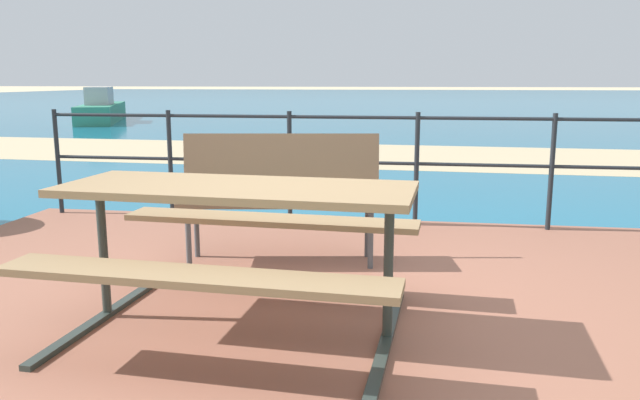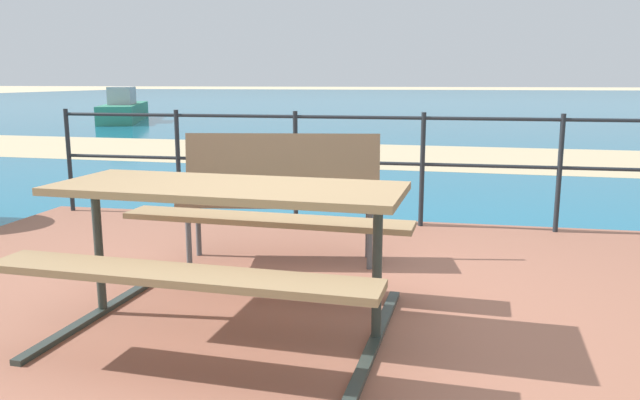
{
  "view_description": "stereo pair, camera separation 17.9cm",
  "coord_description": "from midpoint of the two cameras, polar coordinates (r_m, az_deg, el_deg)",
  "views": [
    {
      "loc": [
        0.59,
        -3.26,
        1.38
      ],
      "look_at": [
        -0.1,
        1.14,
        0.52
      ],
      "focal_mm": 34.95,
      "sensor_mm": 36.0,
      "label": 1
    },
    {
      "loc": [
        0.76,
        -3.23,
        1.38
      ],
      "look_at": [
        -0.1,
        1.14,
        0.52
      ],
      "focal_mm": 34.95,
      "sensor_mm": 36.0,
      "label": 2
    }
  ],
  "objects": [
    {
      "name": "beach_strip",
      "position": [
        11.57,
        5.47,
        4.07
      ],
      "size": [
        54.12,
        6.2,
        0.01
      ],
      "primitive_type": "cube",
      "rotation": [
        0.0,
        0.0,
        -0.04
      ],
      "color": "tan",
      "rests_on": "ground"
    },
    {
      "name": "railing_fence",
      "position": [
        5.75,
        2.07,
        4.22
      ],
      "size": [
        5.94,
        0.04,
        1.04
      ],
      "color": "#1E2328",
      "rests_on": "patio_paving"
    },
    {
      "name": "picnic_table",
      "position": [
        3.3,
        -9.1,
        -1.8
      ],
      "size": [
        1.91,
        1.52,
        0.79
      ],
      "rotation": [
        0.0,
        0.0,
        -0.06
      ],
      "color": "#8C704C",
      "rests_on": "patio_paving"
    },
    {
      "name": "patio_paving",
      "position": [
        3.58,
        -2.72,
        -11.25
      ],
      "size": [
        6.4,
        5.2,
        0.06
      ],
      "primitive_type": "cube",
      "color": "#935B47",
      "rests_on": "ground"
    },
    {
      "name": "sea_water",
      "position": [
        43.27,
        8.06,
        9.03
      ],
      "size": [
        90.0,
        90.0,
        0.01
      ],
      "primitive_type": "cube",
      "color": "#196B8E",
      "rests_on": "ground"
    },
    {
      "name": "ground_plane",
      "position": [
        3.59,
        -2.71,
        -11.7
      ],
      "size": [
        240.0,
        240.0,
        0.0
      ],
      "primitive_type": "plane",
      "color": "beige"
    },
    {
      "name": "park_bench",
      "position": [
        4.58,
        -4.71,
        1.32
      ],
      "size": [
        1.5,
        0.64,
        0.93
      ],
      "rotation": [
        0.0,
        0.0,
        0.16
      ],
      "color": "#7A6047",
      "rests_on": "patio_paving"
    },
    {
      "name": "boat_near",
      "position": [
        22.29,
        -19.57,
        7.8
      ],
      "size": [
        2.85,
        5.58,
        1.14
      ],
      "rotation": [
        0.0,
        0.0,
        1.94
      ],
      "color": "#338466",
      "rests_on": "sea_water"
    }
  ]
}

